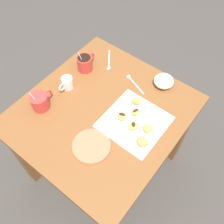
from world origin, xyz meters
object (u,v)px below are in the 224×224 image
pastry_plate_square (134,122)px  beignet_4 (135,112)px  coffee_mug_red_left (40,101)px  beignet_5 (148,129)px  coffee_mug_red_right (85,63)px  beignet_1 (137,101)px  cream_pitcher_white (67,83)px  beignet_3 (133,126)px  beignet_0 (142,142)px  saucer_coral_left (91,146)px  beignet_2 (122,116)px  dining_table (103,125)px  ice_cream_bowl (164,80)px

pastry_plate_square → beignet_4: size_ratio=6.30×
coffee_mug_red_left → beignet_5: size_ratio=2.54×
coffee_mug_red_right → beignet_1: (-0.03, -0.39, -0.01)m
cream_pitcher_white → beignet_5: cream_pitcher_white is taller
cream_pitcher_white → beignet_3: 0.44m
beignet_0 → saucer_coral_left: bearing=129.6°
saucer_coral_left → beignet_3: bearing=-27.1°
beignet_1 → pastry_plate_square: bearing=-150.0°
cream_pitcher_white → beignet_1: bearing=-69.9°
saucer_coral_left → beignet_4: beignet_4 is taller
coffee_mug_red_right → beignet_2: bearing=-112.2°
dining_table → cream_pitcher_white: 0.31m
ice_cream_bowl → saucer_coral_left: size_ratio=0.60×
pastry_plate_square → beignet_4: 0.05m
coffee_mug_red_right → beignet_3: (-0.17, -0.46, -0.02)m
dining_table → beignet_5: bearing=-80.4°
pastry_plate_square → beignet_3: (-0.03, -0.02, 0.02)m
beignet_3 → beignet_4: size_ratio=1.12×
beignet_2 → saucer_coral_left: bearing=173.6°
coffee_mug_red_right → beignet_2: coffee_mug_red_right is taller
ice_cream_bowl → beignet_3: size_ratio=2.10×
pastry_plate_square → beignet_2: bearing=110.3°
coffee_mug_red_right → coffee_mug_red_left: bearing=180.0°
pastry_plate_square → beignet_5: 0.08m
coffee_mug_red_left → beignet_5: coffee_mug_red_left is taller
dining_table → saucer_coral_left: 0.25m
beignet_0 → beignet_2: bearing=70.8°
beignet_0 → beignet_4: beignet_0 is taller
coffee_mug_red_right → saucer_coral_left: coffee_mug_red_right is taller
pastry_plate_square → beignet_5: beignet_5 is taller
saucer_coral_left → dining_table: bearing=25.4°
dining_table → cream_pitcher_white: (0.01, 0.25, 0.18)m
beignet_0 → beignet_2: beignet_0 is taller
coffee_mug_red_right → saucer_coral_left: bearing=-135.5°
beignet_3 → beignet_2: bearing=81.7°
beignet_3 → ice_cream_bowl: bearing=6.1°
coffee_mug_red_left → beignet_4: 0.49m
beignet_0 → ice_cream_bowl: bearing=17.3°
cream_pitcher_white → beignet_2: cream_pitcher_white is taller
saucer_coral_left → beignet_3: (0.20, -0.10, 0.03)m
coffee_mug_red_right → saucer_coral_left: size_ratio=0.73×
coffee_mug_red_left → beignet_5: (0.21, -0.52, -0.02)m
coffee_mug_red_right → beignet_2: 0.41m
dining_table → ice_cream_bowl: 0.42m
pastry_plate_square → beignet_1: (0.10, 0.06, 0.03)m
cream_pitcher_white → beignet_0: cream_pitcher_white is taller
dining_table → beignet_5: 0.31m
saucer_coral_left → beignet_5: 0.28m
beignet_3 → beignet_4: same height
beignet_2 → beignet_3: size_ratio=0.91×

